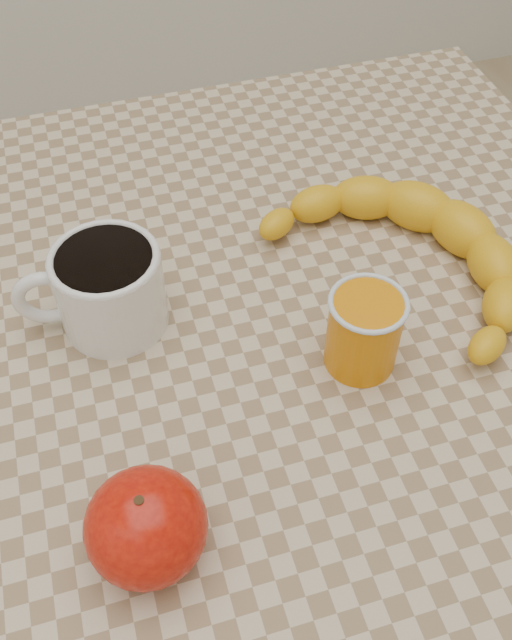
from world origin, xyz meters
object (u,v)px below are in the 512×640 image
object	(u,v)px
orange_juice_glass	(364,331)
apple	(146,527)
table	(256,390)
banana	(410,253)
coffee_mug	(106,287)

from	to	relation	value
orange_juice_glass	apple	size ratio (longest dim) A/B	0.85
table	banana	size ratio (longest dim) A/B	2.19
table	apple	world-z (taller)	apple
coffee_mug	orange_juice_glass	world-z (taller)	coffee_mug
coffee_mug	orange_juice_glass	distance (m)	0.22
orange_juice_glass	banana	xyz separation A→B (m)	(0.08, 0.09, -0.01)
coffee_mug	apple	world-z (taller)	coffee_mug
coffee_mug	orange_juice_glass	bearing A→B (deg)	-28.35
orange_juice_glass	apple	world-z (taller)	apple
coffee_mug	banana	bearing A→B (deg)	-3.86
apple	banana	bearing A→B (deg)	35.27
banana	apple	bearing A→B (deg)	-167.26
table	coffee_mug	world-z (taller)	coffee_mug
table	orange_juice_glass	size ratio (longest dim) A/B	10.61
apple	table	bearing A→B (deg)	53.07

